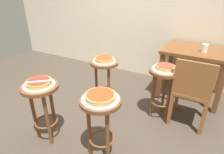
% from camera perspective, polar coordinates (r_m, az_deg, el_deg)
% --- Properties ---
extents(ground_plane, '(6.00, 6.00, 0.00)m').
position_cam_1_polar(ground_plane, '(2.49, -6.92, -12.12)').
color(ground_plane, '#42382D').
extents(stool_foreground, '(0.36, 0.36, 0.66)m').
position_cam_1_polar(stool_foreground, '(2.04, -20.56, -6.80)').
color(stool_foreground, brown).
rests_on(stool_foreground, ground_plane).
extents(serving_plate_foreground, '(0.30, 0.30, 0.01)m').
position_cam_1_polar(serving_plate_foreground, '(1.95, -21.37, -2.29)').
color(serving_plate_foreground, white).
rests_on(serving_plate_foreground, stool_foreground).
extents(pizza_foreground, '(0.25, 0.25, 0.05)m').
position_cam_1_polar(pizza_foreground, '(1.94, -21.51, -1.55)').
color(pizza_foreground, tan).
rests_on(pizza_foreground, serving_plate_foreground).
extents(stool_middle, '(0.36, 0.36, 0.66)m').
position_cam_1_polar(stool_middle, '(1.71, -3.37, -11.82)').
color(stool_middle, brown).
rests_on(stool_middle, ground_plane).
extents(serving_plate_middle, '(0.33, 0.33, 0.01)m').
position_cam_1_polar(serving_plate_middle, '(1.60, -3.54, -6.69)').
color(serving_plate_middle, silver).
rests_on(serving_plate_middle, stool_middle).
extents(pizza_middle, '(0.26, 0.26, 0.05)m').
position_cam_1_polar(pizza_middle, '(1.59, -3.57, -5.83)').
color(pizza_middle, tan).
rests_on(pizza_middle, serving_plate_middle).
extents(stool_leftside, '(0.36, 0.36, 0.66)m').
position_cam_1_polar(stool_leftside, '(2.48, -2.31, 0.97)').
color(stool_leftside, brown).
rests_on(stool_leftside, ground_plane).
extents(serving_plate_leftside, '(0.30, 0.30, 0.01)m').
position_cam_1_polar(serving_plate_leftside, '(2.41, -2.39, 4.88)').
color(serving_plate_leftside, silver).
rests_on(serving_plate_leftside, stool_leftside).
extents(pizza_leftside, '(0.25, 0.25, 0.05)m').
position_cam_1_polar(pizza_leftside, '(2.40, -2.40, 5.52)').
color(pizza_leftside, tan).
rests_on(pizza_leftside, serving_plate_leftside).
extents(stool_rear, '(0.36, 0.36, 0.66)m').
position_cam_1_polar(stool_rear, '(2.32, 15.38, -1.82)').
color(stool_rear, brown).
rests_on(stool_rear, ground_plane).
extents(serving_plate_rear, '(0.31, 0.31, 0.01)m').
position_cam_1_polar(serving_plate_rear, '(2.25, 15.91, 2.28)').
color(serving_plate_rear, white).
rests_on(serving_plate_rear, stool_rear).
extents(pizza_rear, '(0.23, 0.23, 0.05)m').
position_cam_1_polar(pizza_rear, '(2.24, 16.00, 2.94)').
color(pizza_rear, tan).
rests_on(pizza_rear, serving_plate_rear).
extents(dining_table, '(0.87, 0.70, 0.75)m').
position_cam_1_polar(dining_table, '(2.91, 24.01, 5.38)').
color(dining_table, brown).
rests_on(dining_table, ground_plane).
extents(cup_near_edge, '(0.08, 0.08, 0.11)m').
position_cam_1_polar(cup_near_edge, '(2.74, 26.48, 7.90)').
color(cup_near_edge, silver).
rests_on(cup_near_edge, dining_table).
extents(condiment_shaker, '(0.04, 0.04, 0.08)m').
position_cam_1_polar(condiment_shaker, '(2.82, 26.34, 8.04)').
color(condiment_shaker, white).
rests_on(condiment_shaker, dining_table).
extents(wooden_chair, '(0.41, 0.41, 0.85)m').
position_cam_1_polar(wooden_chair, '(2.30, 23.26, -3.80)').
color(wooden_chair, brown).
rests_on(wooden_chair, ground_plane).
extents(pizza_server_knife, '(0.18, 0.16, 0.01)m').
position_cam_1_polar(pizza_server_knife, '(1.89, -21.49, -1.28)').
color(pizza_server_knife, silver).
rests_on(pizza_server_knife, pizza_foreground).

